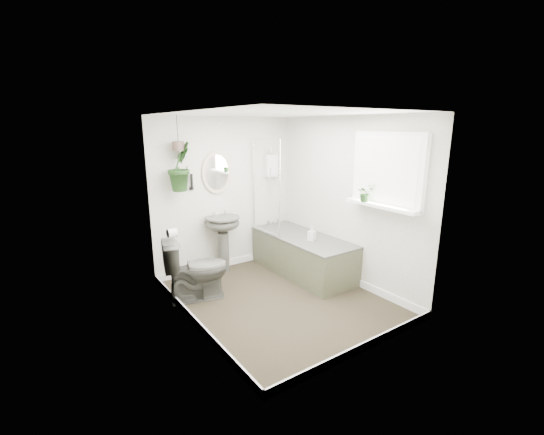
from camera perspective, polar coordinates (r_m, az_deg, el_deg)
floor at (r=4.80m, az=1.04°, el=-12.73°), size 2.30×2.80×0.02m
ceiling at (r=4.29m, az=1.18°, el=16.14°), size 2.30×2.80×0.02m
wall_back at (r=5.58m, az=-7.36°, el=3.59°), size 2.30×0.02×2.30m
wall_front at (r=3.40m, az=15.12°, el=-3.65°), size 2.30×0.02×2.30m
wall_left at (r=3.86m, az=-13.03°, el=-1.39°), size 0.02×2.80×2.30m
wall_right at (r=5.15m, az=11.67°, el=2.53°), size 0.02×2.80×2.30m
skirting at (r=4.77m, az=1.04°, el=-12.09°), size 2.30×2.80×0.10m
bathtub at (r=5.50m, az=4.83°, el=-5.81°), size 0.72×1.72×0.58m
bath_screen at (r=5.44m, az=-0.94°, el=4.82°), size 0.04×0.72×1.40m
shower_box at (r=5.87m, az=-0.15°, el=8.17°), size 0.20×0.10×0.35m
oval_mirror at (r=5.43m, az=-8.65°, el=7.00°), size 0.46×0.03×0.62m
wall_sconce at (r=5.27m, az=-12.48°, el=5.52°), size 0.04×0.04×0.22m
toilet_roll_holder at (r=4.58m, az=-15.42°, el=-2.34°), size 0.11×0.11×0.11m
window_recess at (r=4.57m, az=17.72°, el=7.07°), size 0.08×1.00×0.90m
window_sill at (r=4.58m, az=16.79°, el=1.81°), size 0.18×1.00×0.04m
window_blinds at (r=4.53m, az=17.37°, el=7.04°), size 0.01×0.86×0.76m
toilet at (r=4.75m, az=-11.79°, el=-7.91°), size 0.87×0.63×0.80m
pedestal_sink at (r=5.54m, az=-7.61°, el=-4.16°), size 0.55×0.48×0.86m
sill_plant at (r=4.66m, az=14.41°, el=3.79°), size 0.22×0.20×0.22m
hanging_plant at (r=5.07m, az=-14.29°, el=7.78°), size 0.46×0.47×0.66m
soap_bottle at (r=5.18m, az=6.26°, el=-2.51°), size 0.12×0.13×0.21m
hanging_pot at (r=5.05m, az=-14.48°, el=10.82°), size 0.16×0.16×0.12m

